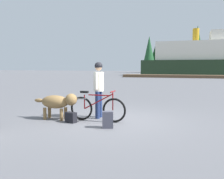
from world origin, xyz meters
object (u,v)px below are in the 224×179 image
at_px(ferry_boat, 213,59).
at_px(handbag_pannier, 71,117).
at_px(person_cyclist, 99,84).
at_px(dog, 58,102).
at_px(backpack, 108,120).
at_px(bicycle, 97,108).

bearing_deg(ferry_boat, handbag_pannier, -99.87).
xyz_separation_m(person_cyclist, handbag_pannier, (-0.53, -0.85, -0.91)).
bearing_deg(ferry_boat, dog, -100.73).
distance_m(dog, backpack, 1.89).
relative_size(backpack, ferry_boat, 0.02).
relative_size(dog, handbag_pannier, 4.53).
relative_size(bicycle, dog, 1.20).
bearing_deg(dog, backpack, -16.41).
bearing_deg(person_cyclist, ferry_boat, 80.68).
xyz_separation_m(person_cyclist, backpack, (0.68, -1.11, -0.84)).
bearing_deg(person_cyclist, dog, -152.05).
relative_size(dog, ferry_boat, 0.06).
distance_m(dog, ferry_boat, 40.53).
distance_m(person_cyclist, ferry_boat, 39.73).
distance_m(backpack, handbag_pannier, 1.24).
bearing_deg(backpack, ferry_boat, 81.87).
bearing_deg(dog, handbag_pannier, -24.38).
bearing_deg(handbag_pannier, person_cyclist, 57.74).
height_order(dog, handbag_pannier, dog).
bearing_deg(handbag_pannier, dog, 155.62).
bearing_deg(backpack, handbag_pannier, 167.62).
relative_size(bicycle, ferry_boat, 0.07).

